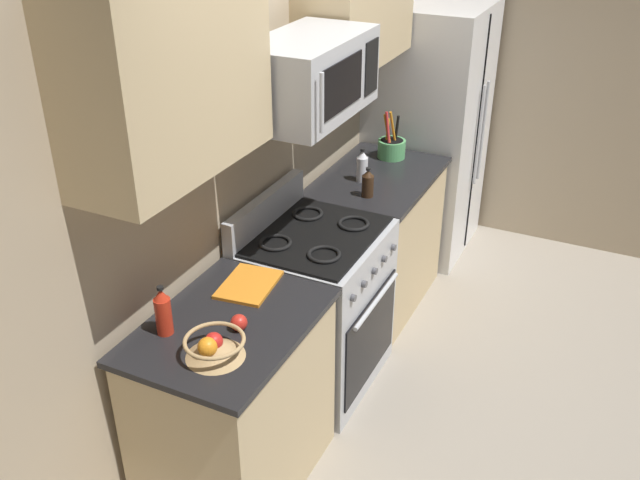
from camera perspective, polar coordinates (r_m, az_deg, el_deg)
The scene contains 16 objects.
ground_plane at distance 3.99m, azimuth 8.87°, elevation -13.42°, with size 16.00×16.00×0.00m, color gray.
wall_back at distance 3.67m, azimuth -5.96°, elevation 6.89°, with size 8.00×0.10×2.60m, color tan.
counter_left at distance 3.32m, azimuth -6.91°, elevation -13.00°, with size 0.90×0.65×0.91m.
range_oven at distance 3.89m, azimuth -0.37°, elevation -5.41°, with size 0.76×0.69×1.09m.
counter_right at distance 4.59m, azimuth 4.50°, elevation 0.01°, with size 0.98×0.65×0.91m.
refrigerator at distance 5.20m, azimuth 8.65°, elevation 8.67°, with size 0.81×0.76×1.80m.
wall_right at distance 5.42m, azimuth 17.67°, elevation 12.95°, with size 0.10×8.00×2.60m, color tan.
microwave at distance 3.35m, azimuth -0.89°, elevation 13.12°, with size 0.75×0.44×0.37m.
upper_cabinets_left at distance 2.68m, azimuth -12.11°, elevation 12.82°, with size 0.89×0.34×0.72m.
utensil_crock at distance 4.65m, azimuth 5.80°, elevation 7.46°, with size 0.18×0.18×0.32m.
fruit_basket at distance 2.83m, azimuth -8.54°, elevation -8.51°, with size 0.25×0.25×0.11m.
apple_loose at distance 2.97m, azimuth -6.56°, elevation -6.65°, with size 0.07×0.07×0.07m, color red.
cutting_board at distance 3.27m, azimuth -5.77°, elevation -3.60°, with size 0.31×0.23×0.02m, color orange.
bottle_hot_sauce at distance 2.97m, azimuth -12.56°, elevation -5.69°, with size 0.07×0.07×0.23m.
bottle_soy at distance 4.08m, azimuth 3.88°, elevation 4.58°, with size 0.07×0.07×0.18m.
bottle_vinegar at distance 4.27m, azimuth 3.43°, elevation 5.96°, with size 0.07×0.07×0.21m.
Camera 1 is at (-2.88, -0.73, 2.66)m, focal length 39.60 mm.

